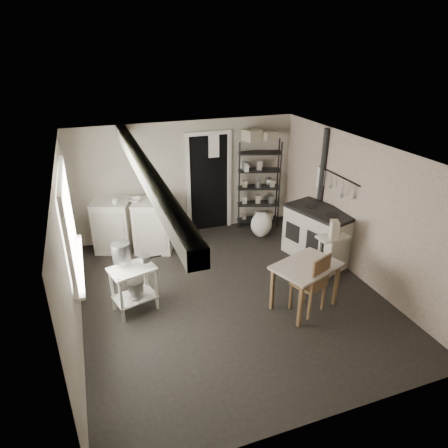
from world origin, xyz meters
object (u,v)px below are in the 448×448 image
object	(u,v)px
work_table	(305,285)
flour_sack	(261,226)
prep_table	(134,287)
stockpot	(121,252)
stove	(318,236)
chair	(308,282)
shelf_rack	(259,183)
base_cabinets	(134,227)

from	to	relation	value
work_table	flour_sack	size ratio (longest dim) A/B	1.79
prep_table	stockpot	xyz separation A→B (m)	(-0.12, 0.10, 0.54)
flour_sack	stove	bearing A→B (deg)	-62.85
work_table	chair	size ratio (longest dim) A/B	0.98
prep_table	shelf_rack	world-z (taller)	shelf_rack
stockpot	base_cabinets	world-z (taller)	stockpot
base_cabinets	shelf_rack	bearing A→B (deg)	26.06
chair	flour_sack	bearing A→B (deg)	57.96
prep_table	stockpot	bearing A→B (deg)	138.26
base_cabinets	chair	distance (m)	3.52
base_cabinets	stockpot	bearing A→B (deg)	-81.26
stove	flour_sack	world-z (taller)	stove
shelf_rack	stove	size ratio (longest dim) A/B	1.52
stockpot	base_cabinets	distance (m)	1.95
shelf_rack	work_table	bearing A→B (deg)	-82.79
stockpot	flour_sack	size ratio (longest dim) A/B	0.53
base_cabinets	shelf_rack	world-z (taller)	shelf_rack
base_cabinets	work_table	size ratio (longest dim) A/B	1.58
work_table	flour_sack	world-z (taller)	work_table
shelf_rack	chair	distance (m)	3.14
stove	work_table	xyz separation A→B (m)	(-0.99, -1.24, -0.06)
stove	chair	xyz separation A→B (m)	(-0.99, -1.32, 0.04)
prep_table	stove	distance (m)	3.42
stockpot	base_cabinets	bearing A→B (deg)	77.83
base_cabinets	shelf_rack	xyz separation A→B (m)	(2.68, 0.24, 0.49)
work_table	stove	bearing A→B (deg)	51.26
base_cabinets	shelf_rack	size ratio (longest dim) A/B	0.81
work_table	flour_sack	distance (m)	2.44
stockpot	flour_sack	xyz separation A→B (m)	(2.91, 1.52, -0.70)
stove	flour_sack	distance (m)	1.32
shelf_rack	flour_sack	bearing A→B (deg)	-88.38
stove	work_table	bearing A→B (deg)	-144.99
chair	shelf_rack	bearing A→B (deg)	56.55
base_cabinets	stove	bearing A→B (deg)	-4.76
prep_table	flour_sack	size ratio (longest dim) A/B	1.34
stockpot	shelf_rack	distance (m)	3.72
flour_sack	chair	bearing A→B (deg)	-98.97
chair	base_cabinets	bearing A→B (deg)	103.92
stockpot	chair	distance (m)	2.73
prep_table	stove	bearing A→B (deg)	7.74
prep_table	shelf_rack	distance (m)	3.73
shelf_rack	flour_sack	xyz separation A→B (m)	(-0.17, -0.57, -0.71)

